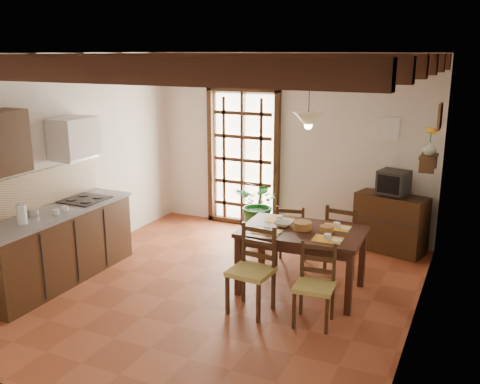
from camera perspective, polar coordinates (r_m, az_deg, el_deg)
The scene contains 24 objects.
ground_plane at distance 6.64m, azimuth -2.28°, elevation -10.36°, with size 5.00×5.00×0.00m, color brown.
room_shell at distance 6.09m, azimuth -2.46°, elevation 5.29°, with size 4.52×5.02×2.81m.
ceiling_beams at distance 6.01m, azimuth -2.55°, elevation 13.54°, with size 4.50×4.34×0.20m.
french_door at distance 8.71m, azimuth 0.33°, elevation 3.94°, with size 1.26×0.11×2.32m.
kitchen_counter at distance 7.09m, azimuth -18.89°, elevation -5.37°, with size 0.64×2.25×1.38m.
range_hood at distance 7.23m, azimuth -17.28°, elevation 5.50°, with size 0.38×0.60×0.54m.
counter_items at distance 7.00m, azimuth -18.72°, elevation -1.41°, with size 0.50×1.43×0.25m.
dining_table at distance 6.40m, azimuth 6.63°, elevation -4.85°, with size 1.47×0.98×0.78m.
chair_near_left at distance 6.01m, azimuth 1.22°, elevation -9.99°, with size 0.48×0.46×0.97m.
chair_near_right at distance 5.82m, azimuth 7.90°, elevation -11.32°, with size 0.44×0.42×0.87m.
chair_far_left at distance 7.30m, azimuth 5.45°, elevation -5.72°, with size 0.46×0.44×0.86m.
chair_far_right at distance 7.13m, azimuth 10.96°, elevation -6.24°, with size 0.47×0.45×0.93m.
table_setting at distance 6.35m, azimuth 6.67°, elevation -3.54°, with size 1.04×0.70×0.10m.
table_bowl at distance 6.48m, azimuth 4.61°, elevation -3.37°, with size 0.22×0.22×0.05m, color white.
sideboard at distance 8.01m, azimuth 15.76°, elevation -3.22°, with size 0.99×0.44×0.84m, color #341F10.
crt_tv at distance 7.84m, azimuth 16.06°, elevation 1.00°, with size 0.47×0.45×0.34m.
fuse_box at distance 7.98m, azimuth 15.72°, elevation 6.56°, with size 0.25×0.03×0.32m, color white.
plant_pot at distance 8.27m, azimuth 2.08°, elevation -4.32°, with size 0.34×0.34×0.21m, color maroon.
potted_plant at distance 8.13m, azimuth 2.11°, elevation -1.26°, with size 1.79×1.54×2.00m, color #144C19.
wall_shelf at distance 7.08m, azimuth 19.48°, elevation 3.29°, with size 0.20×0.42×0.20m.
shelf_vase at distance 7.05m, azimuth 19.57°, elevation 4.40°, with size 0.15×0.15×0.15m, color #B2BFB2.
shelf_flowers at distance 7.02m, azimuth 19.72°, elevation 6.06°, with size 0.14×0.14×0.36m.
framed_picture at distance 6.99m, azimuth 20.54°, elevation 7.55°, with size 0.03×0.32×0.32m.
pendant_lamp at distance 6.17m, azimuth 7.32°, elevation 7.78°, with size 0.36×0.36×0.84m.
Camera 1 is at (2.77, -5.33, 2.83)m, focal length 40.00 mm.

